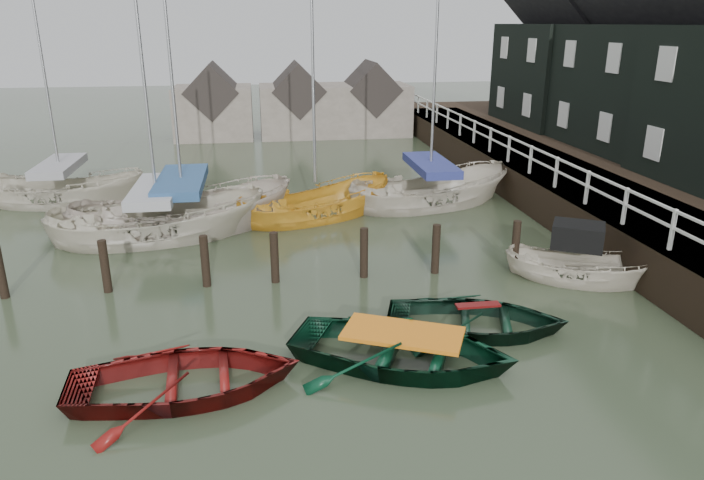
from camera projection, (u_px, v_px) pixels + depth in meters
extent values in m
plane|color=#2B3320|center=(334.00, 330.00, 14.17)|extent=(120.00, 120.00, 0.00)
cube|color=black|center=(544.00, 163.00, 24.38)|extent=(3.00, 32.00, 0.20)
cube|color=silver|center=(510.00, 137.00, 23.82)|extent=(0.06, 32.00, 0.06)
cube|color=silver|center=(509.00, 148.00, 23.96)|extent=(0.06, 32.00, 0.06)
cube|color=black|center=(668.00, 192.00, 25.61)|extent=(14.00, 38.00, 1.50)
cube|color=black|center=(654.00, 88.00, 26.17)|extent=(6.00, 7.00, 5.00)
cube|color=black|center=(574.00, 75.00, 32.70)|extent=(6.40, 7.00, 5.00)
cylinder|color=black|center=(2.00, 279.00, 15.68)|extent=(0.22, 0.22, 1.80)
cylinder|color=black|center=(106.00, 274.00, 16.03)|extent=(0.22, 0.22, 1.80)
cylinder|color=black|center=(206.00, 268.00, 16.38)|extent=(0.22, 0.22, 1.80)
cylinder|color=black|center=(275.00, 265.00, 16.63)|extent=(0.22, 0.22, 1.80)
cylinder|color=black|center=(364.00, 260.00, 16.97)|extent=(0.22, 0.22, 1.80)
cylinder|color=black|center=(435.00, 256.00, 17.25)|extent=(0.22, 0.22, 1.80)
cylinder|color=black|center=(515.00, 252.00, 17.58)|extent=(0.22, 0.22, 1.80)
cube|color=#665B51|center=(214.00, 112.00, 37.39)|extent=(4.50, 4.00, 3.00)
cube|color=#282321|center=(212.00, 90.00, 36.96)|extent=(3.18, 4.08, 3.18)
cube|color=#665B51|center=(298.00, 111.00, 38.09)|extent=(4.50, 4.00, 3.00)
cube|color=#282321|center=(297.00, 89.00, 37.67)|extent=(3.18, 4.08, 3.18)
cube|color=#665B51|center=(371.00, 109.00, 38.73)|extent=(4.50, 4.00, 3.00)
cube|color=#282321|center=(371.00, 88.00, 38.30)|extent=(3.18, 4.08, 3.18)
imported|color=#62100E|center=(188.00, 392.00, 11.79)|extent=(4.49, 3.36, 0.89)
imported|color=black|center=(402.00, 364.00, 12.77)|extent=(5.51, 4.88, 0.95)
imported|color=black|center=(476.00, 330.00, 14.16)|extent=(4.65, 3.89, 0.83)
imported|color=beige|center=(576.00, 281.00, 16.85)|extent=(4.04, 3.14, 1.48)
cube|color=black|center=(578.00, 236.00, 16.63)|extent=(1.62, 1.51, 0.65)
imported|color=beige|center=(161.00, 238.00, 20.25)|extent=(7.14, 3.66, 2.63)
cylinder|color=#B2B2B7|center=(143.00, 69.00, 18.51)|extent=(0.10, 0.10, 7.67)
cube|color=#939498|center=(156.00, 191.00, 19.73)|extent=(3.92, 1.96, 0.30)
imported|color=#BBAEA0|center=(186.00, 231.00, 20.94)|extent=(7.77, 4.39, 2.83)
cylinder|color=#B2B2B7|center=(169.00, 53.00, 19.06)|extent=(0.10, 0.10, 8.30)
cube|color=navy|center=(181.00, 182.00, 20.38)|extent=(4.26, 2.37, 0.30)
imported|color=gold|center=(316.00, 217.00, 22.41)|extent=(6.43, 4.39, 2.33)
cylinder|color=#B2B2B7|center=(313.00, 56.00, 20.59)|extent=(0.10, 0.10, 8.52)
imported|color=beige|center=(429.00, 205.00, 23.88)|extent=(7.11, 4.10, 2.58)
cylinder|color=#B2B2B7|center=(436.00, 37.00, 21.88)|extent=(0.10, 0.10, 9.33)
cube|color=navy|center=(431.00, 165.00, 23.38)|extent=(3.90, 2.21, 0.30)
imported|color=beige|center=(65.00, 204.00, 24.06)|extent=(6.62, 3.34, 2.44)
cylinder|color=#B2B2B7|center=(44.00, 72.00, 22.45)|extent=(0.10, 0.10, 7.10)
cube|color=gray|center=(59.00, 166.00, 23.58)|extent=(3.64, 1.79, 0.30)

